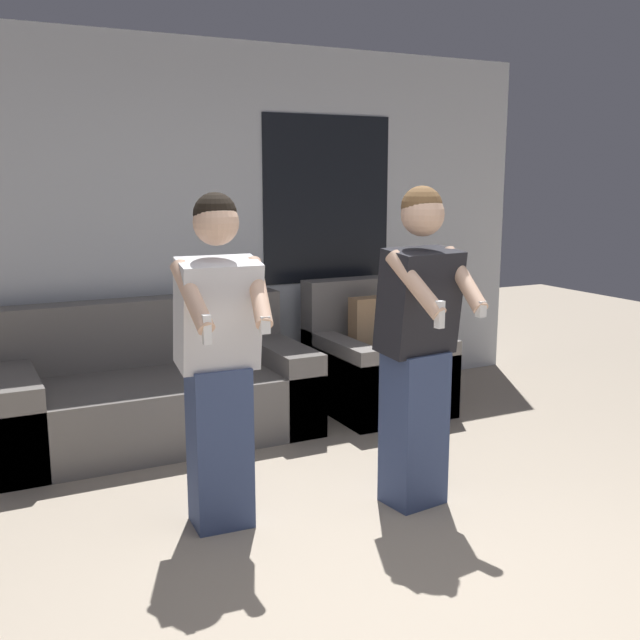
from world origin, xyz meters
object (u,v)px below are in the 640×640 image
object	(u,v)px
armchair	(375,366)
person_right	(418,346)
person_left	(219,361)
couch	(154,393)

from	to	relation	value
armchair	person_right	distance (m)	1.80
armchair	person_left	size ratio (longest dim) A/B	0.57
armchair	person_right	bearing A→B (deg)	-113.57
couch	armchair	xyz separation A→B (m)	(1.66, -0.11, 0.02)
couch	person_right	size ratio (longest dim) A/B	1.22
couch	person_right	bearing A→B (deg)	-60.04
couch	armchair	bearing A→B (deg)	-3.71
couch	armchair	distance (m)	1.66
armchair	person_right	xyz separation A→B (m)	(-0.69, -1.57, 0.54)
person_left	person_right	world-z (taller)	person_right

